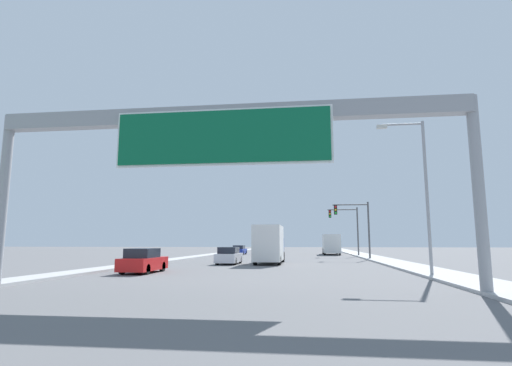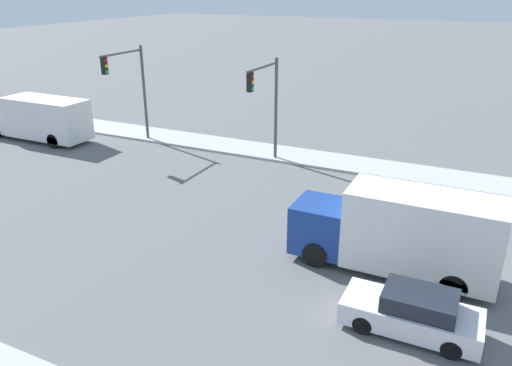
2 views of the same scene
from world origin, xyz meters
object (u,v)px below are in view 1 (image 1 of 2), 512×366
sign_gantry (223,136)px  truck_box_secondary (269,245)px  truck_box_primary (331,244)px  traffic_light_mid_block (348,224)px  car_far_right (229,256)px  traffic_light_near_intersection (357,221)px  car_near_left (143,261)px  car_near_center (239,250)px  street_lamp_right (420,183)px

sign_gantry → truck_box_secondary: sign_gantry is taller
truck_box_primary → traffic_light_mid_block: 7.82m
car_far_right → sign_gantry: bearing=-79.7°
sign_gantry → traffic_light_mid_block: 41.15m
truck_box_secondary → sign_gantry: bearing=-90.0°
traffic_light_near_intersection → car_far_right: bearing=-139.3°
car_near_left → traffic_light_near_intersection: traffic_light_near_intersection is taller
car_far_right → traffic_light_mid_block: 24.53m
car_near_left → car_near_center: bearing=90.0°
sign_gantry → truck_box_primary: sign_gantry is taller
traffic_light_near_intersection → car_near_center: bearing=136.7°
car_near_left → traffic_light_mid_block: bearing=62.9°
sign_gantry → car_near_left: 12.60m
car_far_right → truck_box_secondary: 3.81m
car_near_left → truck_box_secondary: size_ratio=0.54×
traffic_light_mid_block → street_lamp_right: bearing=-88.2°
car_near_left → street_lamp_right: 17.65m
sign_gantry → street_lamp_right: (10.02, 8.07, -1.02)m
truck_box_primary → traffic_light_near_intersection: bearing=-83.2°
truck_box_secondary → street_lamp_right: (10.02, -12.38, 3.63)m
car_far_right → street_lamp_right: size_ratio=0.48×
car_near_center → traffic_light_mid_block: (16.02, -5.12, 3.76)m
sign_gantry → car_near_center: 46.11m
traffic_light_near_intersection → street_lamp_right: bearing=-87.4°
car_near_center → truck_box_secondary: size_ratio=0.58×
car_near_center → street_lamp_right: (17.02, -37.14, 4.67)m
sign_gantry → traffic_light_near_intersection: bearing=73.3°
truck_box_secondary → truck_box_primary: bearing=75.3°
car_far_right → car_near_left: bearing=-108.4°
sign_gantry → car_near_center: sign_gantry is taller
traffic_light_near_intersection → street_lamp_right: street_lamp_right is taller
sign_gantry → car_near_center: bearing=98.8°
car_near_left → street_lamp_right: bearing=-2.5°
truck_box_secondary → street_lamp_right: size_ratio=0.86×
truck_box_primary → truck_box_secondary: (-7.00, -26.64, 0.15)m
traffic_light_mid_block → street_lamp_right: size_ratio=0.73×
truck_box_primary → street_lamp_right: bearing=-85.6°
truck_box_primary → traffic_light_mid_block: traffic_light_mid_block is taller
car_near_center → street_lamp_right: 41.12m
car_near_left → traffic_light_mid_block: traffic_light_mid_block is taller
car_far_right → car_near_left: car_near_left is taller
traffic_light_mid_block → car_near_center: bearing=162.3°
car_far_right → truck_box_secondary: truck_box_secondary is taller
street_lamp_right → truck_box_secondary: bearing=129.0°
car_far_right → traffic_light_near_intersection: 16.90m
sign_gantry → car_far_right: bearing=100.3°
car_far_right → street_lamp_right: 18.20m
sign_gantry → car_near_left: sign_gantry is taller
car_near_left → traffic_light_near_intersection: size_ratio=0.66×
car_near_left → truck_box_primary: (14.00, 38.26, 0.84)m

